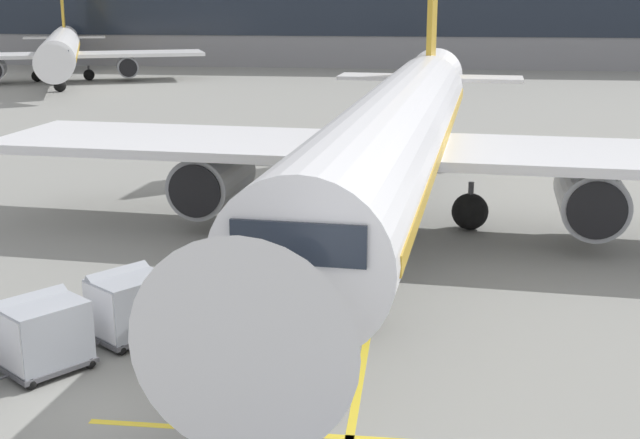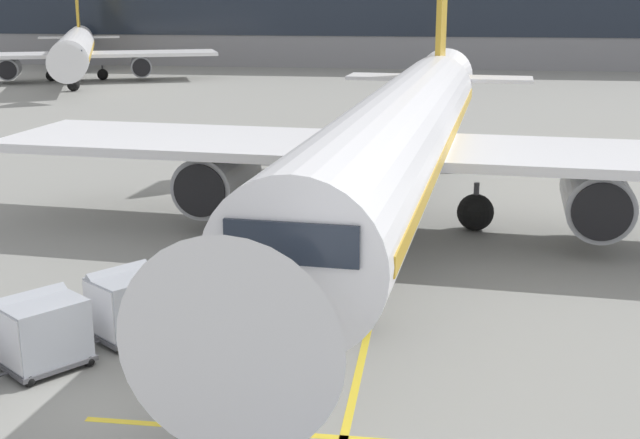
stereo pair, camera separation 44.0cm
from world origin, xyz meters
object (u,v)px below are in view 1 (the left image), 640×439
object	(u,v)px
ground_crew_by_carts	(174,279)
safety_cone_wingtip	(240,217)
parked_airplane	(396,137)
distant_airplane	(61,51)
baggage_cart_second	(43,333)
belt_loader	(235,279)
ground_crew_by_loader	(178,288)
safety_cone_engine_keepout	(209,245)
baggage_cart_lead	(129,304)

from	to	relation	value
ground_crew_by_carts	safety_cone_wingtip	bearing A→B (deg)	90.89
parked_airplane	distant_airplane	world-z (taller)	parked_airplane
distant_airplane	baggage_cart_second	bearing A→B (deg)	-66.86
belt_loader	baggage_cart_second	size ratio (longest dim) A/B	1.72
ground_crew_by_loader	ground_crew_by_carts	xyz separation A→B (m)	(-0.31, 0.75, 0.00)
belt_loader	baggage_cart_second	world-z (taller)	belt_loader
safety_cone_engine_keepout	parked_airplane	bearing A→B (deg)	32.20
baggage_cart_second	distant_airplane	world-z (taller)	distant_airplane
belt_loader	safety_cone_wingtip	distance (m)	9.22
ground_crew_by_loader	safety_cone_engine_keepout	world-z (taller)	ground_crew_by_loader
distant_airplane	baggage_cart_lead	bearing A→B (deg)	-65.12
ground_crew_by_loader	ground_crew_by_carts	distance (m)	0.81
baggage_cart_second	safety_cone_wingtip	distance (m)	14.03
baggage_cart_second	ground_crew_by_loader	xyz separation A→B (m)	(2.37, 3.58, -0.00)
parked_airplane	safety_cone_wingtip	size ratio (longest dim) A/B	62.88
baggage_cart_lead	ground_crew_by_carts	world-z (taller)	baggage_cart_lead
parked_airplane	safety_cone_engine_keepout	world-z (taller)	parked_airplane
parked_airplane	safety_cone_wingtip	distance (m)	7.12
safety_cone_engine_keepout	distant_airplane	distance (m)	64.87
ground_crew_by_carts	distant_airplane	size ratio (longest dim) A/B	0.05
baggage_cart_lead	safety_cone_wingtip	size ratio (longest dim) A/B	3.97
safety_cone_engine_keepout	distant_airplane	size ratio (longest dim) A/B	0.02
ground_crew_by_carts	baggage_cart_lead	bearing A→B (deg)	-105.71
belt_loader	safety_cone_wingtip	xyz separation A→B (m)	(-1.83, 9.02, -0.56)
belt_loader	ground_crew_by_carts	size ratio (longest dim) A/B	2.63
belt_loader	baggage_cart_lead	distance (m)	3.56
belt_loader	ground_crew_by_loader	world-z (taller)	belt_loader
ground_crew_by_carts	safety_cone_wingtip	size ratio (longest dim) A/B	2.60
baggage_cart_second	parked_airplane	bearing A→B (deg)	59.38
belt_loader	safety_cone_engine_keepout	xyz separation A→B (m)	(-2.03, 4.85, -0.50)
baggage_cart_lead	belt_loader	bearing A→B (deg)	49.74
belt_loader	safety_cone_engine_keepout	world-z (taller)	belt_loader
safety_cone_engine_keepout	distant_airplane	world-z (taller)	distant_airplane
safety_cone_engine_keepout	baggage_cart_second	bearing A→B (deg)	-100.01
baggage_cart_second	ground_crew_by_carts	world-z (taller)	baggage_cart_second
ground_crew_by_carts	distant_airplane	xyz separation A→B (m)	(-30.69, 62.66, 2.23)
belt_loader	safety_cone_engine_keepout	bearing A→B (deg)	112.68
safety_cone_wingtip	baggage_cart_lead	bearing A→B (deg)	-92.27
parked_airplane	baggage_cart_second	world-z (taller)	parked_airplane
safety_cone_wingtip	distant_airplane	xyz separation A→B (m)	(-30.54, 53.10, 2.90)
parked_airplane	ground_crew_by_loader	size ratio (longest dim) A/B	24.17
baggage_cart_second	safety_cone_engine_keepout	world-z (taller)	baggage_cart_second
safety_cone_wingtip	ground_crew_by_carts	bearing A→B (deg)	-89.11
ground_crew_by_loader	belt_loader	bearing A→B (deg)	43.18
parked_airplane	ground_crew_by_carts	distance (m)	11.56
safety_cone_engine_keepout	safety_cone_wingtip	xyz separation A→B (m)	(0.20, 4.17, -0.06)
ground_crew_by_loader	baggage_cart_second	bearing A→B (deg)	-123.55
ground_crew_by_loader	safety_cone_wingtip	world-z (taller)	ground_crew_by_loader
baggage_cart_lead	ground_crew_by_loader	distance (m)	1.70
belt_loader	baggage_cart_lead	xyz separation A→B (m)	(-2.30, -2.71, 0.11)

